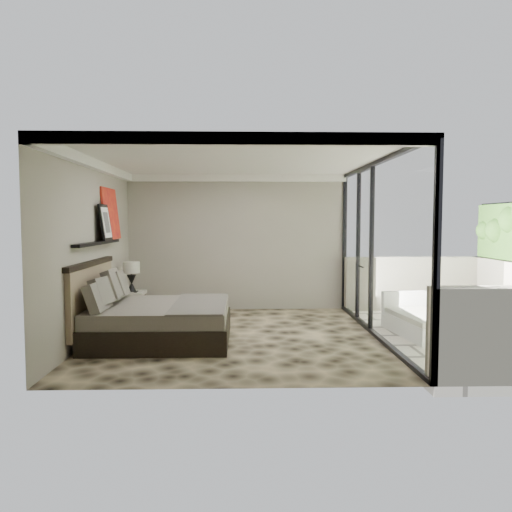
{
  "coord_description": "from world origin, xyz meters",
  "views": [
    {
      "loc": [
        0.11,
        -7.88,
        1.85
      ],
      "look_at": [
        0.34,
        0.4,
        1.27
      ],
      "focal_mm": 35.0,
      "sensor_mm": 36.0,
      "label": 1
    }
  ],
  "objects_px": {
    "nightstand": "(131,305)",
    "ottoman": "(459,305)",
    "lounger": "(421,323)",
    "table_lamp": "(131,273)",
    "bed": "(154,319)"
  },
  "relations": [
    {
      "from": "table_lamp",
      "to": "ottoman",
      "type": "height_order",
      "value": "table_lamp"
    },
    {
      "from": "ottoman",
      "to": "lounger",
      "type": "xyz_separation_m",
      "value": [
        -1.2,
        -1.35,
        -0.07
      ]
    },
    {
      "from": "nightstand",
      "to": "lounger",
      "type": "relative_size",
      "value": 0.31
    },
    {
      "from": "nightstand",
      "to": "lounger",
      "type": "bearing_deg",
      "value": -15.0
    },
    {
      "from": "bed",
      "to": "nightstand",
      "type": "relative_size",
      "value": 4.24
    },
    {
      "from": "table_lamp",
      "to": "ottoman",
      "type": "distance_m",
      "value": 6.23
    },
    {
      "from": "table_lamp",
      "to": "lounger",
      "type": "distance_m",
      "value": 5.25
    },
    {
      "from": "lounger",
      "to": "bed",
      "type": "bearing_deg",
      "value": 177.93
    },
    {
      "from": "nightstand",
      "to": "ottoman",
      "type": "relative_size",
      "value": 0.96
    },
    {
      "from": "table_lamp",
      "to": "lounger",
      "type": "height_order",
      "value": "table_lamp"
    },
    {
      "from": "nightstand",
      "to": "table_lamp",
      "type": "bearing_deg",
      "value": -58.49
    },
    {
      "from": "bed",
      "to": "lounger",
      "type": "height_order",
      "value": "bed"
    },
    {
      "from": "lounger",
      "to": "table_lamp",
      "type": "bearing_deg",
      "value": 157.73
    },
    {
      "from": "nightstand",
      "to": "ottoman",
      "type": "distance_m",
      "value": 6.23
    },
    {
      "from": "bed",
      "to": "table_lamp",
      "type": "relative_size",
      "value": 3.77
    }
  ]
}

